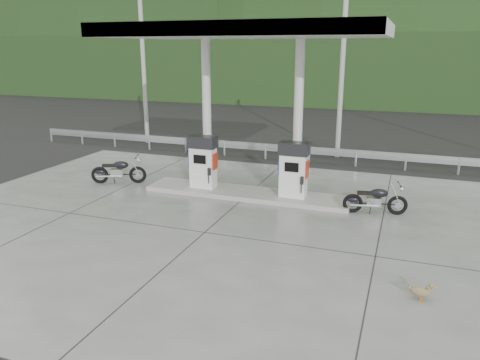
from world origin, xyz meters
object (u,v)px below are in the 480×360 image
(gas_pump_right, at_px, (294,170))
(motorcycle_right, at_px, (375,200))
(motorcycle_left, at_px, (119,171))
(duck, at_px, (420,292))
(gas_pump_left, at_px, (203,162))

(gas_pump_right, distance_m, motorcycle_right, 2.72)
(motorcycle_left, bearing_deg, duck, -47.58)
(duck, bearing_deg, motorcycle_right, 110.30)
(duck, bearing_deg, motorcycle_left, 159.89)
(gas_pump_left, xyz_separation_m, gas_pump_right, (3.20, 0.00, 0.00))
(gas_pump_right, height_order, motorcycle_right, gas_pump_right)
(motorcycle_left, distance_m, duck, 11.63)
(gas_pump_right, relative_size, motorcycle_right, 1.01)
(gas_pump_left, bearing_deg, duck, -36.70)
(motorcycle_right, height_order, duck, motorcycle_right)
(gas_pump_left, xyz_separation_m, motorcycle_left, (-3.36, -0.16, -0.60))
(gas_pump_right, xyz_separation_m, motorcycle_left, (-6.56, -0.16, -0.60))
(motorcycle_left, relative_size, motorcycle_right, 1.06)
(gas_pump_left, relative_size, gas_pump_right, 1.00)
(gas_pump_left, height_order, motorcycle_left, gas_pump_left)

